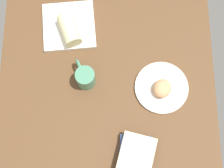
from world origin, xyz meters
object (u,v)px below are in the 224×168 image
at_px(round_plate, 161,87).
at_px(coffee_mug, 85,77).
at_px(sauce_cup, 66,13).
at_px(breakfast_wrap, 69,30).
at_px(scone_pastry, 162,88).
at_px(book_stack, 135,158).
at_px(square_plate, 69,26).

bearing_deg(round_plate, coffee_mug, -95.59).
bearing_deg(sauce_cup, coffee_mug, 16.79).
xyz_separation_m(sauce_cup, breakfast_wrap, (0.09, 0.02, 0.02)).
relative_size(scone_pastry, coffee_mug, 0.66).
height_order(round_plate, scone_pastry, scone_pastry).
xyz_separation_m(sauce_cup, book_stack, (0.61, 0.29, -0.00)).
bearing_deg(sauce_cup, square_plate, 12.46).
bearing_deg(coffee_mug, breakfast_wrap, -161.42).
bearing_deg(round_plate, sauce_cup, -128.96).
bearing_deg(scone_pastry, book_stack, -22.62).
height_order(breakfast_wrap, coffee_mug, coffee_mug).
bearing_deg(coffee_mug, sauce_cup, -163.21).
height_order(square_plate, coffee_mug, coffee_mug).
height_order(round_plate, coffee_mug, coffee_mug).
distance_m(breakfast_wrap, coffee_mug, 0.22).
bearing_deg(round_plate, scone_pastry, -6.82).
distance_m(scone_pastry, sauce_cup, 0.53).
height_order(sauce_cup, book_stack, book_stack).
distance_m(round_plate, sauce_cup, 0.52).
distance_m(round_plate, square_plate, 0.48).
bearing_deg(round_plate, square_plate, -125.22).
height_order(sauce_cup, breakfast_wrap, breakfast_wrap).
xyz_separation_m(square_plate, sauce_cup, (-0.05, -0.01, 0.02)).
relative_size(round_plate, sauce_cup, 3.75).
height_order(square_plate, breakfast_wrap, breakfast_wrap).
relative_size(sauce_cup, coffee_mug, 0.49).
relative_size(sauce_cup, book_stack, 0.29).
distance_m(scone_pastry, book_stack, 0.30).
bearing_deg(sauce_cup, book_stack, 25.02).
xyz_separation_m(round_plate, scone_pastry, (0.02, -0.00, 0.03)).
relative_size(square_plate, book_stack, 1.09).
distance_m(scone_pastry, square_plate, 0.49).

